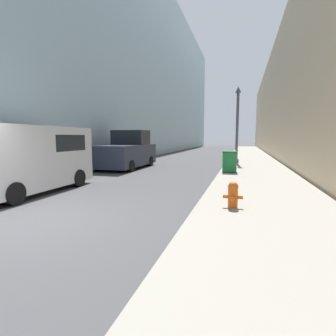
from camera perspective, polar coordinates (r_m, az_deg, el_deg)
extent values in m
plane|color=#424244|center=(6.52, -29.82, -10.59)|extent=(200.00, 200.00, 0.00)
cube|color=gray|center=(22.38, 17.63, 1.84)|extent=(3.52, 60.00, 0.15)
cube|color=#99B7C6|center=(34.55, -10.25, 19.49)|extent=(12.00, 60.00, 19.14)
cube|color=tan|center=(31.68, 32.25, 12.06)|extent=(12.00, 60.00, 10.74)
cylinder|color=#D15614|center=(6.57, 13.93, -6.31)|extent=(0.23, 0.23, 0.46)
sphere|color=#D15614|center=(6.51, 14.00, -3.95)|extent=(0.25, 0.25, 0.25)
cylinder|color=#D15614|center=(6.50, 14.02, -3.31)|extent=(0.07, 0.07, 0.05)
cylinder|color=#D15614|center=(6.39, 13.88, -6.45)|extent=(0.11, 0.12, 0.11)
cylinder|color=#D15614|center=(6.57, 12.39, -6.05)|extent=(0.12, 0.09, 0.09)
cylinder|color=#D15614|center=(6.56, 15.49, -6.16)|extent=(0.12, 0.09, 0.09)
cube|color=#1E7538|center=(13.12, 13.28, 1.25)|extent=(0.65, 0.58, 0.91)
cube|color=#16572A|center=(13.08, 13.34, 3.41)|extent=(0.67, 0.60, 0.08)
cylinder|color=black|center=(13.42, 12.10, -0.35)|extent=(0.05, 0.16, 0.16)
cylinder|color=black|center=(13.40, 14.47, -0.42)|extent=(0.05, 0.16, 0.16)
cylinder|color=#4C4C51|center=(18.06, 14.61, 1.50)|extent=(0.33, 0.33, 0.25)
cylinder|color=#4C4C51|center=(18.01, 14.82, 8.35)|extent=(0.17, 0.17, 4.57)
cone|color=#4C4C51|center=(18.26, 15.06, 16.16)|extent=(0.40, 0.40, 0.40)
cube|color=silver|center=(9.76, -28.13, 2.07)|extent=(1.82, 4.67, 2.03)
cube|color=black|center=(10.52, -24.28, 5.03)|extent=(1.84, 1.63, 0.57)
cylinder|color=black|center=(11.47, -25.90, -1.61)|extent=(0.24, 0.64, 0.64)
cylinder|color=black|center=(10.43, -19.00, -2.07)|extent=(0.24, 0.64, 0.64)
cylinder|color=black|center=(8.27, -30.58, -4.85)|extent=(0.24, 0.64, 0.64)
cube|color=#232838|center=(15.94, -9.28, 2.80)|extent=(2.19, 4.93, 1.22)
cube|color=black|center=(16.69, -8.08, 6.61)|extent=(2.02, 1.58, 0.88)
cylinder|color=black|center=(17.79, -10.15, 1.67)|extent=(0.24, 0.64, 0.64)
cylinder|color=black|center=(16.99, -3.92, 1.52)|extent=(0.24, 0.64, 0.64)
cylinder|color=black|center=(15.11, -15.24, 0.67)|extent=(0.24, 0.64, 0.64)
cylinder|color=black|center=(14.16, -8.12, 0.45)|extent=(0.24, 0.64, 0.64)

